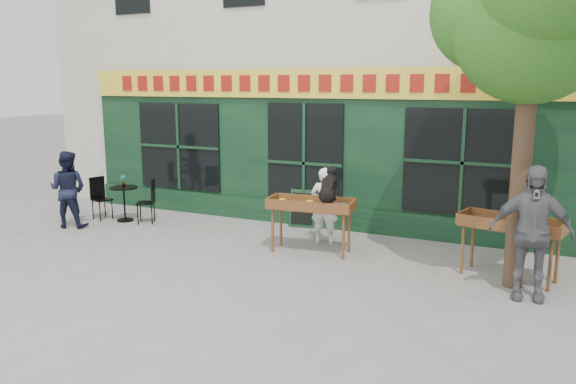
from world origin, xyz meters
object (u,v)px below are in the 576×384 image
object	(u,v)px
bistro_table	(124,197)
woman	(324,206)
book_cart_center	(311,208)
man_right	(531,233)
dog	(329,184)
book_cart_right	(511,227)
man_left	(68,189)

from	to	relation	value
bistro_table	woman	bearing A→B (deg)	3.06
book_cart_center	man_right	distance (m)	3.69
book_cart_center	woman	bearing A→B (deg)	83.73
dog	man_right	distance (m)	3.36
book_cart_center	book_cart_right	size ratio (longest dim) A/B	0.97
dog	man_right	size ratio (longest dim) A/B	0.31
man_right	bistro_table	distance (m)	8.35
book_cart_center	bistro_table	bearing A→B (deg)	168.78
man_right	book_cart_right	bearing A→B (deg)	104.38
woman	book_cart_right	xyz separation A→B (m)	(3.32, -0.62, 0.09)
book_cart_right	bistro_table	bearing A→B (deg)	-170.08
book_cart_center	dog	xyz separation A→B (m)	(0.35, -0.05, 0.47)
book_cart_right	man_left	size ratio (longest dim) A/B	0.99
dog	book_cart_right	bearing A→B (deg)	-4.70
woman	bistro_table	distance (m)	4.65
woman	man_left	bearing A→B (deg)	5.86
book_cart_center	book_cart_right	distance (m)	3.32
dog	book_cart_right	size ratio (longest dim) A/B	0.38
bistro_table	man_left	bearing A→B (deg)	-127.87
book_cart_right	bistro_table	size ratio (longest dim) A/B	2.10
woman	bistro_table	xyz separation A→B (m)	(-4.64, -0.25, -0.19)
man_left	book_cart_right	bearing A→B (deg)	164.68
book_cart_center	bistro_table	world-z (taller)	book_cart_center
book_cart_center	man_right	xyz separation A→B (m)	(3.62, -0.72, 0.13)
bistro_table	man_left	world-z (taller)	man_left
dog	book_cart_right	world-z (taller)	dog
book_cart_center	woman	size ratio (longest dim) A/B	1.07
dog	bistro_table	size ratio (longest dim) A/B	0.79
bistro_table	dog	bearing A→B (deg)	-5.17
man_right	dog	bearing A→B (deg)	161.04
woman	man_left	xyz separation A→B (m)	(-5.34, -1.15, 0.08)
man_right	man_left	distance (m)	8.97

